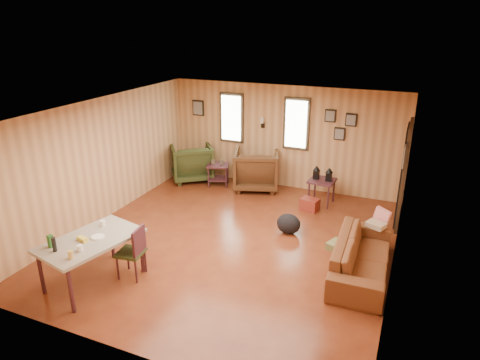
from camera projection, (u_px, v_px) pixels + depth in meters
The scene contains 11 objects.
room at pixel (246, 175), 7.50m from camera, with size 5.54×6.04×2.44m.
sofa at pixel (363, 251), 6.66m from camera, with size 2.03×0.59×0.79m, color brown.
recliner_brown at pixel (256, 167), 9.99m from camera, with size 1.00×0.94×1.03m, color #482B15.
recliner_green at pixel (192, 160), 10.56m from camera, with size 0.96×0.90×0.99m, color #323D1B.
end_table at pixel (218, 171), 10.24m from camera, with size 0.63×0.60×0.64m.
side_table at pixel (322, 179), 9.13m from camera, with size 0.57×0.57×0.85m.
cooler at pixel (310, 204), 8.97m from camera, with size 0.41×0.33×0.26m.
backpack at pixel (289, 224), 7.98m from camera, with size 0.53×0.45×0.39m.
sofa_pillows at pixel (361, 233), 7.01m from camera, with size 0.87×1.54×0.32m.
dining_table at pixel (90, 243), 6.32m from camera, with size 1.18×1.61×0.95m.
dining_chair at pixel (134, 249), 6.54m from camera, with size 0.43×0.43×0.85m.
Camera 1 is at (2.81, -6.25, 3.80)m, focal length 32.00 mm.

